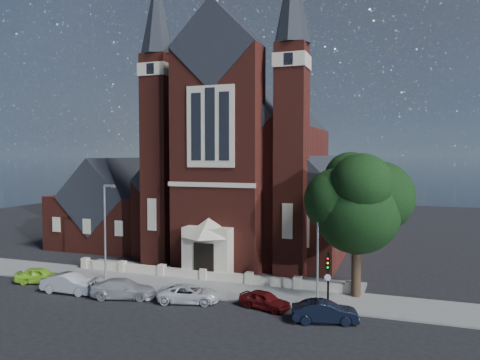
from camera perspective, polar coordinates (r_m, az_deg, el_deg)
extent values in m
plane|color=black|center=(47.95, -0.20, -9.66)|extent=(120.00, 120.00, 0.00)
cube|color=slate|center=(38.54, -5.65, -12.85)|extent=(60.00, 5.00, 0.12)
cube|color=slate|center=(42.06, -3.27, -11.48)|extent=(26.00, 3.00, 0.14)
cube|color=beige|center=(40.29, -4.40, -12.14)|extent=(24.00, 0.40, 0.90)
cube|color=#511D15|center=(56.39, 3.25, -0.57)|extent=(10.00, 30.00, 14.00)
cube|color=black|center=(56.39, 3.28, 6.55)|extent=(10.00, 30.20, 10.00)
cube|color=#511D15|center=(58.29, -4.14, -3.42)|extent=(5.00, 26.00, 8.00)
cube|color=#511D15|center=(54.05, 10.61, -3.97)|extent=(5.00, 26.00, 8.00)
cube|color=black|center=(57.98, -4.15, 0.52)|extent=(5.01, 26.20, 5.01)
cube|color=black|center=(53.71, 10.65, 0.27)|extent=(5.01, 26.20, 5.01)
cube|color=#511D15|center=(41.65, -2.77, 2.29)|extent=(8.00, 3.00, 20.00)
cube|color=black|center=(42.70, -2.81, 15.83)|extent=(8.00, 3.20, 8.00)
cube|color=beige|center=(40.29, -3.63, 6.53)|extent=(4.40, 0.15, 7.00)
cube|color=black|center=(40.24, -3.67, 6.82)|extent=(0.90, 0.08, 6.20)
cube|color=beige|center=(40.67, -3.83, -8.81)|extent=(4.20, 2.00, 4.40)
cube|color=black|center=(39.86, -4.44, -9.94)|extent=(1.80, 0.12, 3.20)
cone|color=beige|center=(40.27, -3.85, -5.74)|extent=(4.60, 4.60, 1.60)
cube|color=#511D15|center=(45.40, -9.90, 2.31)|extent=(2.60, 2.60, 20.00)
cube|color=beige|center=(46.09, -10.00, 12.93)|extent=(2.80, 2.80, 1.20)
cone|color=black|center=(47.35, -10.06, 19.50)|extent=(3.20, 3.20, 8.00)
cube|color=#511D15|center=(40.60, 6.29, 2.26)|extent=(2.60, 2.60, 20.00)
cube|color=beige|center=(41.37, 6.36, 14.11)|extent=(2.80, 2.80, 1.20)
cube|color=#511D15|center=(57.29, -14.42, -4.62)|extent=(12.00, 12.00, 6.00)
cube|color=black|center=(56.97, -14.46, -1.63)|extent=(8.49, 12.20, 8.49)
cylinder|color=black|center=(36.06, 13.98, -9.94)|extent=(0.70, 0.70, 5.00)
sphere|color=black|center=(35.39, 14.06, -3.61)|extent=(6.40, 6.40, 6.40)
sphere|color=black|center=(33.98, 14.58, -0.50)|extent=(4.40, 4.40, 4.40)
cylinder|color=gray|center=(41.26, -16.14, -6.21)|extent=(0.16, 0.16, 8.00)
cube|color=gray|center=(40.52, -15.65, -0.67)|extent=(1.00, 0.15, 0.18)
cube|color=gray|center=(40.30, -15.18, -0.80)|extent=(0.35, 0.22, 0.12)
cylinder|color=gray|center=(34.14, 9.45, -8.05)|extent=(0.16, 0.16, 8.00)
cube|color=gray|center=(33.52, 10.35, -1.36)|extent=(1.00, 0.15, 0.18)
cube|color=gray|center=(33.47, 11.03, -1.51)|extent=(0.35, 0.22, 0.12)
cylinder|color=black|center=(32.99, 10.69, -12.02)|extent=(0.14, 0.14, 4.00)
cube|color=black|center=(32.54, 10.68, -9.87)|extent=(0.28, 0.22, 0.90)
sphere|color=red|center=(32.34, 10.64, -9.41)|extent=(0.14, 0.14, 0.14)
sphere|color=#CC8C0C|center=(32.41, 10.64, -9.92)|extent=(0.14, 0.14, 0.14)
sphere|color=#0C9919|center=(32.48, 10.63, -10.44)|extent=(0.14, 0.14, 0.14)
imported|color=#97DB2B|center=(42.64, -23.23, -10.63)|extent=(4.10, 2.69, 1.30)
imported|color=#999CA0|center=(38.86, -20.03, -11.77)|extent=(4.51, 1.73, 1.47)
imported|color=#96999D|center=(36.42, -14.03, -12.74)|extent=(5.16, 3.14, 1.40)
imported|color=silver|center=(34.64, -6.23, -13.62)|extent=(4.85, 3.13, 1.24)
imported|color=#4D0D0D|center=(33.12, 3.01, -14.39)|extent=(3.91, 2.40, 1.24)
imported|color=black|center=(31.03, 10.31, -15.53)|extent=(4.40, 2.50, 1.37)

